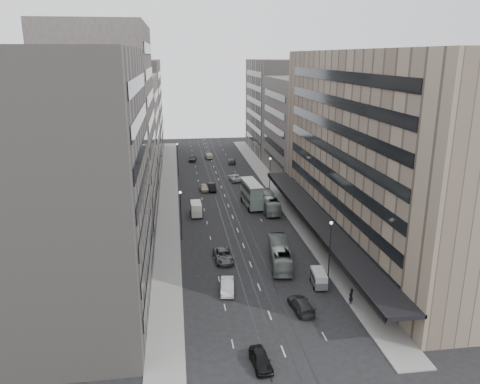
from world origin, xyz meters
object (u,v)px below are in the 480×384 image
double_decker (252,193)px  pedestrian (351,296)px  bus_far (269,202)px  vw_microbus (319,278)px  panel_van (196,209)px  sedan_2 (224,256)px  bus_near (280,254)px  sedan_0 (261,360)px  sedan_1 (227,286)px

double_decker → pedestrian: double_decker is taller
bus_far → vw_microbus: size_ratio=2.89×
panel_van → sedan_2: 20.75m
bus_near → pedestrian: bearing=123.1°
sedan_2 → pedestrian: size_ratio=2.77×
sedan_0 → pedestrian: pedestrian is taller
panel_van → pedestrian: bearing=-65.4°
vw_microbus → sedan_0: 18.53m
panel_van → sedan_2: (3.00, -20.52, -0.70)m
pedestrian → panel_van: bearing=-100.4°
double_decker → panel_van: (-11.28, -4.38, -1.26)m
pedestrian → double_decker: bearing=-117.8°
vw_microbus → sedan_2: bearing=145.7°
bus_near → pedestrian: (5.97, -12.67, -0.39)m
vw_microbus → sedan_1: (-12.07, 0.11, -0.38)m
double_decker → sedan_2: bearing=-112.5°
bus_far → panel_van: (-14.25, -1.82, -0.13)m
bus_far → double_decker: size_ratio=1.22×
bus_far → vw_microbus: bearing=91.1°
sedan_2 → panel_van: bearing=95.0°
panel_van → double_decker: bearing=20.3°
bus_near → bus_far: size_ratio=0.97×
double_decker → sedan_0: bearing=-102.4°
sedan_2 → pedestrian: (13.95, -14.91, 0.39)m
panel_van → bus_far: bearing=6.3°
bus_near → sedan_0: bus_near is taller
bus_far → sedan_0: (-10.23, -47.23, -0.88)m
sedan_0 → sedan_2: (-1.02, 24.88, 0.06)m
bus_far → double_decker: (-2.97, 2.56, 1.13)m
vw_microbus → pedestrian: 5.79m
bus_near → sedan_0: 23.70m
sedan_2 → bus_near: bearing=-19.0°
bus_near → panel_van: bus_near is taller
double_decker → sedan_0: size_ratio=2.22×
sedan_1 → pedestrian: 15.44m
double_decker → vw_microbus: 34.74m
vw_microbus → panel_van: (-14.55, 30.16, 0.32)m
bus_near → panel_van: bearing=-56.4°
vw_microbus → sedan_1: 12.07m
pedestrian → bus_near: bearing=-100.7°
bus_near → panel_van: 25.28m
sedan_0 → pedestrian: bearing=33.0°
bus_far → sedan_2: size_ratio=2.05×
bus_far → sedan_0: 48.33m
panel_van → sedan_1: size_ratio=0.91×
double_decker → pedestrian: 40.25m
double_decker → panel_van: 12.16m
vw_microbus → panel_van: panel_van is taller
pedestrian → vw_microbus: bearing=-101.5°
double_decker → pedestrian: (5.68, -39.82, -1.57)m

